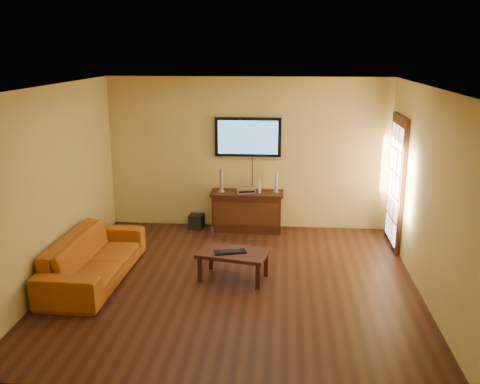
# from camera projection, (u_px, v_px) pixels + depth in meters

# --- Properties ---
(ground_plane) EXTENTS (5.00, 5.00, 0.00)m
(ground_plane) POSITION_uv_depth(u_px,v_px,m) (235.00, 283.00, 7.47)
(ground_plane) COLOR black
(ground_plane) RESTS_ON ground
(room_walls) EXTENTS (5.00, 5.00, 5.00)m
(room_walls) POSITION_uv_depth(u_px,v_px,m) (239.00, 156.00, 7.63)
(room_walls) COLOR #D5BD68
(room_walls) RESTS_ON ground
(french_door) EXTENTS (0.07, 1.02, 2.22)m
(french_door) POSITION_uv_depth(u_px,v_px,m) (396.00, 184.00, 8.63)
(french_door) COLOR black
(french_door) RESTS_ON ground
(media_console) EXTENTS (1.28, 0.49, 0.71)m
(media_console) POSITION_uv_depth(u_px,v_px,m) (247.00, 211.00, 9.54)
(media_console) COLOR black
(media_console) RESTS_ON ground
(television) EXTENTS (1.17, 0.08, 0.69)m
(television) POSITION_uv_depth(u_px,v_px,m) (248.00, 137.00, 9.40)
(television) COLOR black
(television) RESTS_ON ground
(coffee_table) EXTENTS (1.06, 0.76, 0.41)m
(coffee_table) POSITION_uv_depth(u_px,v_px,m) (233.00, 255.00, 7.50)
(coffee_table) COLOR black
(coffee_table) RESTS_ON ground
(sofa) EXTENTS (0.70, 2.20, 0.85)m
(sofa) POSITION_uv_depth(u_px,v_px,m) (93.00, 251.00, 7.49)
(sofa) COLOR #A75412
(sofa) RESTS_ON ground
(speaker_left) EXTENTS (0.11, 0.11, 0.39)m
(speaker_left) POSITION_uv_depth(u_px,v_px,m) (221.00, 182.00, 9.43)
(speaker_left) COLOR silver
(speaker_left) RESTS_ON media_console
(speaker_right) EXTENTS (0.10, 0.10, 0.36)m
(speaker_right) POSITION_uv_depth(u_px,v_px,m) (276.00, 183.00, 9.40)
(speaker_right) COLOR silver
(speaker_right) RESTS_ON media_console
(av_receiver) EXTENTS (0.37, 0.31, 0.07)m
(av_receiver) POSITION_uv_depth(u_px,v_px,m) (246.00, 190.00, 9.43)
(av_receiver) COLOR silver
(av_receiver) RESTS_ON media_console
(game_console) EXTENTS (0.05, 0.15, 0.21)m
(game_console) POSITION_uv_depth(u_px,v_px,m) (260.00, 186.00, 9.42)
(game_console) COLOR white
(game_console) RESTS_ON media_console
(subwoofer) EXTENTS (0.28, 0.28, 0.25)m
(subwoofer) POSITION_uv_depth(u_px,v_px,m) (196.00, 221.00, 9.71)
(subwoofer) COLOR black
(subwoofer) RESTS_ON ground
(bottle) EXTENTS (0.07, 0.07, 0.19)m
(bottle) POSITION_uv_depth(u_px,v_px,m) (212.00, 233.00, 9.23)
(bottle) COLOR white
(bottle) RESTS_ON ground
(keyboard) EXTENTS (0.47, 0.27, 0.03)m
(keyboard) POSITION_uv_depth(u_px,v_px,m) (230.00, 252.00, 7.45)
(keyboard) COLOR black
(keyboard) RESTS_ON coffee_table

